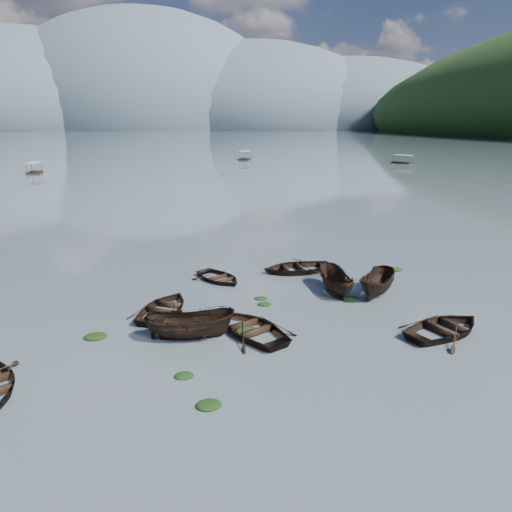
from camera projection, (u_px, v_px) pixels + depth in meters
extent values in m
plane|color=#505C64|center=(301.00, 378.00, 19.52)|extent=(2400.00, 2400.00, 0.00)
ellipsoid|color=#475666|center=(37.00, 129.00, 831.86)|extent=(520.00, 520.00, 280.00)
ellipsoid|color=#475666|center=(149.00, 129.00, 862.87)|extent=(520.00, 520.00, 340.00)
ellipsoid|color=#475666|center=(253.00, 129.00, 893.88)|extent=(520.00, 520.00, 260.00)
ellipsoid|color=#475666|center=(341.00, 129.00, 921.79)|extent=(520.00, 520.00, 220.00)
imported|color=black|center=(164.00, 312.00, 26.32)|extent=(4.88, 5.51, 0.94)
imported|color=black|center=(191.00, 338.00, 23.16)|extent=(4.67, 2.11, 1.75)
imported|color=black|center=(252.00, 333.00, 23.69)|extent=(5.25, 5.86, 1.00)
imported|color=black|center=(445.00, 333.00, 23.68)|extent=(5.80, 5.02, 1.01)
imported|color=black|center=(377.00, 294.00, 29.06)|extent=(4.20, 4.54, 1.74)
imported|color=black|center=(219.00, 280.00, 31.65)|extent=(4.56, 4.92, 0.83)
imported|color=black|center=(297.00, 272.00, 33.52)|extent=(5.38, 4.08, 1.05)
imported|color=black|center=(334.00, 291.00, 29.61)|extent=(1.67, 4.32, 1.66)
ellipsoid|color=black|center=(209.00, 406.00, 17.59)|extent=(1.01, 0.83, 0.22)
ellipsoid|color=black|center=(184.00, 376.00, 19.65)|extent=(0.86, 0.69, 0.19)
ellipsoid|color=black|center=(248.00, 332.00, 23.79)|extent=(1.25, 1.00, 0.27)
ellipsoid|color=black|center=(265.00, 305.00, 27.42)|extent=(0.84, 0.71, 0.19)
ellipsoid|color=black|center=(350.00, 300.00, 28.14)|extent=(1.15, 0.92, 0.24)
ellipsoid|color=black|center=(96.00, 337.00, 23.22)|extent=(1.16, 0.94, 0.25)
ellipsoid|color=black|center=(261.00, 299.00, 28.34)|extent=(0.83, 0.69, 0.17)
ellipsoid|color=black|center=(394.00, 270.00, 33.88)|extent=(1.23, 0.99, 0.27)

